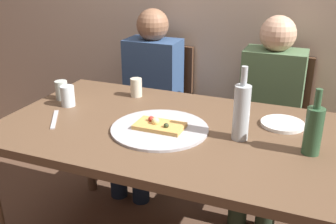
{
  "coord_description": "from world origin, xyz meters",
  "views": [
    {
      "loc": [
        0.64,
        -1.53,
        1.5
      ],
      "look_at": [
        0.01,
        0.05,
        0.81
      ],
      "focal_mm": 42.1,
      "sensor_mm": 36.0,
      "label": 1
    }
  ],
  "objects_px": {
    "wine_bottle": "(241,111)",
    "table_knife": "(55,119)",
    "tumbler_far": "(136,87)",
    "guest_in_sweater": "(148,91)",
    "beer_bottle": "(313,130)",
    "chair_right": "(270,118)",
    "pizza_slice_last": "(159,125)",
    "plate_stack": "(282,124)",
    "guest_in_beanie": "(268,108)",
    "dining_table": "(163,141)",
    "chair_left": "(157,102)",
    "tumbler_near": "(68,96)",
    "pizza_tray": "(160,129)",
    "wine_glass": "(62,90)"
  },
  "relations": [
    {
      "from": "guest_in_sweater",
      "to": "wine_glass",
      "type": "bearing_deg",
      "value": 68.24
    },
    {
      "from": "pizza_tray",
      "to": "tumbler_near",
      "type": "distance_m",
      "value": 0.57
    },
    {
      "from": "pizza_tray",
      "to": "guest_in_beanie",
      "type": "relative_size",
      "value": 0.38
    },
    {
      "from": "plate_stack",
      "to": "chair_right",
      "type": "xyz_separation_m",
      "value": [
        -0.13,
        0.66,
        -0.25
      ]
    },
    {
      "from": "pizza_tray",
      "to": "guest_in_beanie",
      "type": "bearing_deg",
      "value": 63.77
    },
    {
      "from": "chair_right",
      "to": "guest_in_sweater",
      "type": "distance_m",
      "value": 0.81
    },
    {
      "from": "wine_bottle",
      "to": "guest_in_beanie",
      "type": "distance_m",
      "value": 0.76
    },
    {
      "from": "tumbler_far",
      "to": "guest_in_sweater",
      "type": "distance_m",
      "value": 0.45
    },
    {
      "from": "pizza_slice_last",
      "to": "tumbler_near",
      "type": "xyz_separation_m",
      "value": [
        -0.56,
        0.1,
        0.03
      ]
    },
    {
      "from": "tumbler_far",
      "to": "guest_in_sweater",
      "type": "relative_size",
      "value": 0.09
    },
    {
      "from": "pizza_tray",
      "to": "guest_in_sweater",
      "type": "height_order",
      "value": "guest_in_sweater"
    },
    {
      "from": "pizza_slice_last",
      "to": "guest_in_beanie",
      "type": "height_order",
      "value": "guest_in_beanie"
    },
    {
      "from": "dining_table",
      "to": "table_knife",
      "type": "height_order",
      "value": "table_knife"
    },
    {
      "from": "guest_in_sweater",
      "to": "plate_stack",
      "type": "bearing_deg",
      "value": 151.12
    },
    {
      "from": "dining_table",
      "to": "tumbler_far",
      "type": "xyz_separation_m",
      "value": [
        -0.29,
        0.31,
        0.13
      ]
    },
    {
      "from": "chair_right",
      "to": "chair_left",
      "type": "bearing_deg",
      "value": 0.0
    },
    {
      "from": "wine_glass",
      "to": "plate_stack",
      "type": "relative_size",
      "value": 0.51
    },
    {
      "from": "chair_left",
      "to": "chair_right",
      "type": "xyz_separation_m",
      "value": [
        0.79,
        0.0,
        0.0
      ]
    },
    {
      "from": "tumbler_far",
      "to": "plate_stack",
      "type": "relative_size",
      "value": 0.51
    },
    {
      "from": "wine_bottle",
      "to": "chair_left",
      "type": "xyz_separation_m",
      "value": [
        -0.76,
        0.87,
        -0.37
      ]
    },
    {
      "from": "guest_in_sweater",
      "to": "table_knife",
      "type": "bearing_deg",
      "value": 83.34
    },
    {
      "from": "tumbler_far",
      "to": "chair_left",
      "type": "distance_m",
      "value": 0.64
    },
    {
      "from": "tumbler_far",
      "to": "wine_glass",
      "type": "height_order",
      "value": "same"
    },
    {
      "from": "table_knife",
      "to": "guest_in_beanie",
      "type": "height_order",
      "value": "guest_in_beanie"
    },
    {
      "from": "beer_bottle",
      "to": "plate_stack",
      "type": "height_order",
      "value": "beer_bottle"
    },
    {
      "from": "plate_stack",
      "to": "chair_left",
      "type": "xyz_separation_m",
      "value": [
        -0.92,
        0.66,
        -0.25
      ]
    },
    {
      "from": "beer_bottle",
      "to": "chair_right",
      "type": "height_order",
      "value": "beer_bottle"
    },
    {
      "from": "plate_stack",
      "to": "chair_right",
      "type": "height_order",
      "value": "chair_right"
    },
    {
      "from": "tumbler_near",
      "to": "pizza_tray",
      "type": "bearing_deg",
      "value": -10.3
    },
    {
      "from": "pizza_slice_last",
      "to": "beer_bottle",
      "type": "distance_m",
      "value": 0.65
    },
    {
      "from": "chair_left",
      "to": "wine_bottle",
      "type": "bearing_deg",
      "value": 131.36
    },
    {
      "from": "tumbler_near",
      "to": "tumbler_far",
      "type": "height_order",
      "value": "tumbler_near"
    },
    {
      "from": "wine_glass",
      "to": "guest_in_sweater",
      "type": "bearing_deg",
      "value": 68.24
    },
    {
      "from": "chair_right",
      "to": "tumbler_near",
      "type": "bearing_deg",
      "value": 41.0
    },
    {
      "from": "tumbler_far",
      "to": "chair_right",
      "type": "height_order",
      "value": "chair_right"
    },
    {
      "from": "beer_bottle",
      "to": "tumbler_far",
      "type": "height_order",
      "value": "beer_bottle"
    },
    {
      "from": "table_knife",
      "to": "guest_in_sweater",
      "type": "height_order",
      "value": "guest_in_sweater"
    },
    {
      "from": "beer_bottle",
      "to": "wine_bottle",
      "type": "bearing_deg",
      "value": 175.08
    },
    {
      "from": "guest_in_beanie",
      "to": "wine_bottle",
      "type": "bearing_deg",
      "value": 88.04
    },
    {
      "from": "tumbler_near",
      "to": "tumbler_far",
      "type": "xyz_separation_m",
      "value": [
        0.26,
        0.26,
        -0.0
      ]
    },
    {
      "from": "plate_stack",
      "to": "chair_right",
      "type": "relative_size",
      "value": 0.22
    },
    {
      "from": "pizza_tray",
      "to": "wine_bottle",
      "type": "relative_size",
      "value": 1.37
    },
    {
      "from": "tumbler_far",
      "to": "table_knife",
      "type": "bearing_deg",
      "value": -115.79
    },
    {
      "from": "pizza_slice_last",
      "to": "wine_bottle",
      "type": "relative_size",
      "value": 0.69
    },
    {
      "from": "pizza_tray",
      "to": "tumbler_far",
      "type": "height_order",
      "value": "tumbler_far"
    },
    {
      "from": "plate_stack",
      "to": "guest_in_sweater",
      "type": "distance_m",
      "value": 1.06
    },
    {
      "from": "pizza_slice_last",
      "to": "chair_left",
      "type": "relative_size",
      "value": 0.24
    },
    {
      "from": "wine_bottle",
      "to": "table_knife",
      "type": "relative_size",
      "value": 1.46
    },
    {
      "from": "plate_stack",
      "to": "guest_in_beanie",
      "type": "xyz_separation_m",
      "value": [
        -0.13,
        0.51,
        -0.12
      ]
    },
    {
      "from": "wine_bottle",
      "to": "chair_right",
      "type": "relative_size",
      "value": 0.36
    }
  ]
}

